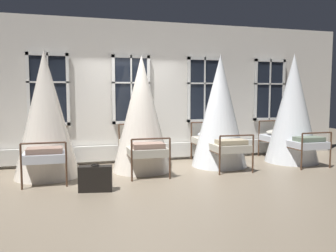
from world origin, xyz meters
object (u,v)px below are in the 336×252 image
(cot_third, at_px, (142,116))
(cot_fourth, at_px, (220,113))
(cot_second, at_px, (46,116))
(cot_fifth, at_px, (293,110))
(suitcase_dark, at_px, (95,178))

(cot_third, relative_size, cot_fourth, 0.97)
(cot_second, height_order, cot_fourth, cot_fourth)
(cot_second, relative_size, cot_third, 1.02)
(cot_fourth, bearing_deg, cot_third, 91.00)
(cot_second, bearing_deg, cot_fifth, -89.63)
(cot_second, height_order, suitcase_dark, cot_second)
(cot_third, xyz_separation_m, suitcase_dark, (-1.11, -1.38, -0.97))
(cot_second, distance_m, suitcase_dark, 1.87)
(cot_third, bearing_deg, cot_fourth, -89.24)
(cot_third, xyz_separation_m, cot_fifth, (3.71, -0.06, 0.06))
(cot_third, relative_size, cot_fifth, 0.95)
(cot_third, xyz_separation_m, cot_fourth, (1.82, -0.00, 0.03))
(cot_third, relative_size, suitcase_dark, 4.21)
(cot_second, distance_m, cot_third, 1.94)
(cot_fourth, height_order, suitcase_dark, cot_fourth)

